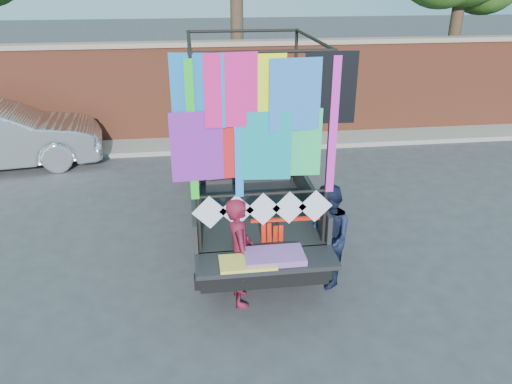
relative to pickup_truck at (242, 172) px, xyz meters
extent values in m
plane|color=#38383A|center=(-0.46, -2.18, -0.87)|extent=(90.00, 90.00, 0.00)
cube|color=brown|center=(-0.46, 4.82, 0.38)|extent=(30.00, 0.35, 2.50)
cube|color=gray|center=(-0.46, 4.82, 1.68)|extent=(30.00, 0.45, 0.12)
cube|color=gray|center=(-0.46, 4.12, -0.81)|extent=(30.00, 1.20, 0.12)
cylinder|color=#38281C|center=(0.54, 6.02, 1.86)|extent=(0.36, 0.36, 5.46)
cylinder|color=#38281C|center=(7.04, 6.02, 1.40)|extent=(0.36, 0.36, 4.55)
cylinder|color=black|center=(-0.80, 0.62, -0.53)|extent=(0.23, 0.68, 0.68)
cylinder|color=black|center=(-0.80, -2.16, -0.53)|extent=(0.23, 0.68, 0.68)
cylinder|color=black|center=(0.80, 0.62, -0.53)|extent=(0.23, 0.68, 0.68)
cylinder|color=black|center=(0.80, -2.16, -0.53)|extent=(0.23, 0.68, 0.68)
cube|color=black|center=(0.00, -0.82, -0.36)|extent=(1.75, 4.32, 0.31)
cube|color=black|center=(0.00, -1.59, -0.07)|extent=(1.85, 2.37, 0.10)
cube|color=black|center=(-0.90, -1.59, 0.16)|extent=(0.06, 2.37, 0.46)
cube|color=black|center=(0.91, -1.59, 0.16)|extent=(0.06, 2.37, 0.46)
cube|color=black|center=(0.00, -0.43, 0.16)|extent=(1.85, 0.06, 0.46)
cube|color=black|center=(0.00, 0.57, 0.21)|extent=(1.85, 1.65, 1.29)
cube|color=#8C9EAD|center=(0.00, 0.10, 0.62)|extent=(1.65, 0.06, 0.57)
cube|color=#8C9EAD|center=(0.00, 1.34, 0.41)|extent=(1.65, 0.10, 0.72)
cube|color=black|center=(0.00, 1.70, -0.05)|extent=(1.80, 0.93, 0.57)
cube|color=black|center=(0.00, -3.03, -0.05)|extent=(1.85, 0.57, 0.06)
cube|color=black|center=(0.00, -2.80, -0.44)|extent=(1.90, 0.15, 0.19)
cylinder|color=black|center=(-0.84, -2.67, 1.27)|extent=(0.05, 0.05, 2.57)
cylinder|color=black|center=(-0.84, -0.51, 1.27)|extent=(0.05, 0.05, 2.57)
cylinder|color=black|center=(0.84, -2.67, 1.27)|extent=(0.05, 0.05, 2.57)
cylinder|color=black|center=(0.84, -0.51, 1.27)|extent=(0.05, 0.05, 2.57)
cylinder|color=black|center=(0.00, -2.67, 2.55)|extent=(1.75, 0.05, 0.05)
cylinder|color=black|center=(0.00, -0.51, 2.55)|extent=(1.75, 0.05, 0.05)
cylinder|color=black|center=(-0.84, -1.59, 2.55)|extent=(0.05, 2.21, 0.05)
cylinder|color=black|center=(0.84, -1.59, 2.55)|extent=(0.05, 2.21, 0.05)
cylinder|color=black|center=(0.00, -2.67, 0.75)|extent=(1.75, 0.04, 0.04)
cube|color=blue|center=(-0.77, -2.69, 2.09)|extent=(0.64, 0.02, 0.87)
cube|color=#E61976|center=(-0.38, -2.74, 2.09)|extent=(0.64, 0.02, 0.87)
cube|color=#F7FA1A|center=(0.00, -2.69, 2.09)|extent=(0.64, 0.02, 0.87)
cube|color=blue|center=(0.39, -2.74, 2.09)|extent=(0.64, 0.02, 0.87)
cube|color=black|center=(0.77, -2.69, 2.09)|extent=(0.64, 0.02, 0.87)
cube|color=purple|center=(-0.77, -2.74, 1.42)|extent=(0.64, 0.02, 0.87)
cube|color=red|center=(-0.38, -2.69, 1.42)|extent=(0.64, 0.02, 0.87)
cube|color=#0B8D9D|center=(0.00, -2.74, 1.42)|extent=(0.64, 0.02, 0.87)
cube|color=#22C26B|center=(0.39, -2.69, 1.42)|extent=(0.64, 0.02, 0.87)
cube|color=green|center=(-0.87, -2.72, 1.63)|extent=(0.10, 0.01, 1.75)
cube|color=#DB24B9|center=(0.88, -2.72, 1.63)|extent=(0.10, 0.01, 1.75)
cube|color=blue|center=(-0.31, -2.72, 1.63)|extent=(0.10, 0.01, 1.75)
cube|color=white|center=(-0.70, -2.70, 0.55)|extent=(0.47, 0.01, 0.47)
cube|color=white|center=(-0.35, -2.70, 0.55)|extent=(0.47, 0.01, 0.47)
cube|color=white|center=(0.00, -2.70, 0.55)|extent=(0.47, 0.01, 0.47)
cube|color=white|center=(0.35, -2.70, 0.55)|extent=(0.47, 0.01, 0.47)
cube|color=white|center=(0.70, -2.70, 0.55)|extent=(0.47, 0.01, 0.47)
cube|color=#E9335C|center=(0.10, -3.03, 0.02)|extent=(0.77, 0.46, 0.08)
cube|color=#E7D349|center=(-0.26, -3.11, 0.00)|extent=(0.72, 0.41, 0.04)
imported|color=maroon|center=(-0.32, -2.70, -0.08)|extent=(0.42, 0.61, 1.59)
imported|color=#151C35|center=(0.98, -2.42, -0.09)|extent=(0.64, 0.80, 1.56)
cube|color=red|center=(0.33, -2.56, 0.30)|extent=(0.95, 0.08, 0.04)
cube|color=red|center=(0.03, -2.58, 0.00)|extent=(0.06, 0.02, 0.55)
cube|color=red|center=(0.11, -2.58, -0.02)|extent=(0.06, 0.02, 0.55)
cube|color=red|center=(0.19, -2.58, -0.04)|extent=(0.06, 0.02, 0.55)
cube|color=red|center=(0.27, -2.58, -0.06)|extent=(0.06, 0.02, 0.55)
camera|label=1|loc=(-0.87, -8.51, 3.42)|focal=35.00mm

